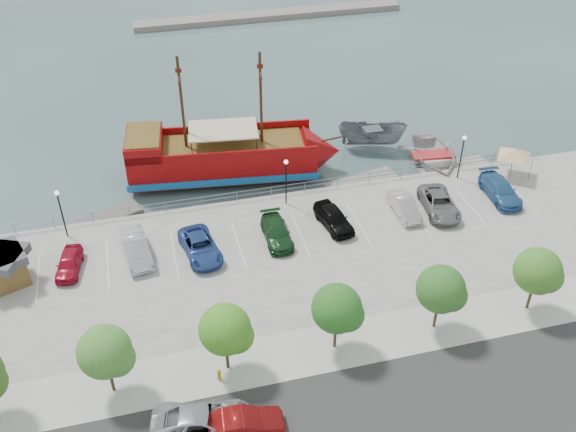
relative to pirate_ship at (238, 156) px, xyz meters
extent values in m
plane|color=#324A4A|center=(2.79, -13.38, -2.09)|extent=(160.00, 160.00, 0.00)
cube|color=#303030|center=(2.79, -29.38, -1.08)|extent=(100.00, 8.00, 0.04)
cube|color=beige|center=(2.79, -23.38, -1.08)|extent=(100.00, 4.00, 0.05)
cylinder|color=slate|center=(2.79, -5.58, -0.14)|extent=(50.00, 0.06, 0.06)
cylinder|color=slate|center=(2.79, -5.58, -0.54)|extent=(50.00, 0.06, 0.06)
cube|color=gray|center=(12.79, 41.62, -1.69)|extent=(40.00, 3.00, 0.80)
cube|color=maroon|center=(-1.42, 0.18, -0.10)|extent=(17.34, 7.31, 2.73)
cube|color=#145DA0|center=(-1.42, 0.18, -0.99)|extent=(17.69, 7.67, 0.63)
cone|color=maroon|center=(7.75, -0.98, -0.10)|extent=(3.97, 5.42, 5.04)
cube|color=maroon|center=(-8.20, 1.03, 2.00)|extent=(3.78, 5.61, 1.47)
cube|color=brown|center=(-8.20, 1.03, 2.79)|extent=(3.52, 5.16, 0.13)
cube|color=brown|center=(-0.90, 0.11, 1.32)|extent=(14.13, 6.30, 0.16)
cube|color=maroon|center=(-1.10, 2.68, 1.64)|extent=(16.71, 2.31, 0.74)
cube|color=maroon|center=(-1.74, -2.32, 1.64)|extent=(16.71, 2.31, 0.74)
cylinder|color=#382111|center=(2.23, -0.28, 5.58)|extent=(0.28, 0.28, 8.62)
cylinder|color=#382111|center=(-4.55, 0.57, 5.58)|extent=(0.28, 0.28, 8.62)
cylinder|color=#382111|center=(2.23, -0.28, 8.20)|extent=(0.54, 3.15, 0.15)
cylinder|color=#382111|center=(-4.55, 0.57, 8.20)|extent=(0.54, 3.15, 0.15)
cube|color=beige|center=(-1.21, 0.15, 2.84)|extent=(6.55, 4.72, 0.13)
cylinder|color=#382111|center=(8.48, -1.07, 1.16)|extent=(2.62, 0.49, 0.62)
imported|color=slate|center=(13.75, 1.62, -0.80)|extent=(7.13, 4.69, 2.58)
imported|color=beige|center=(18.33, -2.76, -1.29)|extent=(6.40, 8.35, 1.61)
cube|color=#66615A|center=(-12.46, -4.18, -1.91)|extent=(6.71, 4.32, 0.37)
cube|color=gray|center=(10.61, -4.18, -1.90)|extent=(7.20, 3.44, 0.40)
cube|color=gray|center=(19.93, -4.18, -1.90)|extent=(7.12, 2.84, 0.40)
cube|color=brown|center=(-19.34, -11.42, -0.07)|extent=(3.62, 3.62, 2.06)
cylinder|color=slate|center=(22.30, -6.64, -0.11)|extent=(0.07, 0.07, 1.97)
cylinder|color=slate|center=(24.60, -6.27, -0.11)|extent=(0.07, 0.07, 1.97)
cylinder|color=slate|center=(22.67, -8.93, -0.11)|extent=(0.07, 0.07, 1.97)
cylinder|color=slate|center=(24.97, -8.57, -0.11)|extent=(0.07, 0.07, 1.97)
pyramid|color=beige|center=(23.63, -7.60, 1.63)|extent=(4.30, 4.30, 0.80)
imported|color=#969BA5|center=(-7.27, -27.66, -0.26)|extent=(6.41, 3.85, 1.67)
imported|color=maroon|center=(-5.18, -28.27, -0.33)|extent=(4.76, 1.96, 1.53)
cylinder|color=#C18F18|center=(-5.89, -24.18, -0.77)|extent=(0.26, 0.26, 0.64)
sphere|color=#C18F18|center=(-5.89, -24.18, -0.43)|extent=(0.28, 0.28, 0.28)
cylinder|color=black|center=(-15.21, -6.88, 0.91)|extent=(0.12, 0.12, 4.00)
sphere|color=#FFF2CC|center=(-15.21, -6.88, 3.01)|extent=(0.36, 0.36, 0.36)
cylinder|color=black|center=(2.79, -6.88, 0.91)|extent=(0.12, 0.12, 4.00)
sphere|color=#FFF2CC|center=(2.79, -6.88, 3.01)|extent=(0.36, 0.36, 0.36)
cylinder|color=black|center=(18.79, -6.88, 0.91)|extent=(0.12, 0.12, 4.00)
sphere|color=#FFF2CC|center=(18.79, -6.88, 3.01)|extent=(0.36, 0.36, 0.36)
cylinder|color=#473321|center=(-12.21, -23.38, 0.01)|extent=(0.20, 0.20, 2.20)
sphere|color=#3C742A|center=(-12.21, -23.38, 2.31)|extent=(3.20, 3.20, 3.20)
sphere|color=#3C742A|center=(-11.61, -23.68, 1.91)|extent=(2.20, 2.20, 2.20)
cylinder|color=#473321|center=(-5.21, -23.38, 0.01)|extent=(0.20, 0.20, 2.20)
sphere|color=#3A791E|center=(-5.21, -23.38, 2.31)|extent=(3.20, 3.20, 3.20)
sphere|color=#3A791E|center=(-4.61, -23.68, 1.91)|extent=(2.20, 2.20, 2.20)
cylinder|color=#473321|center=(1.79, -23.38, 0.01)|extent=(0.20, 0.20, 2.20)
sphere|color=#255C1D|center=(1.79, -23.38, 2.31)|extent=(3.20, 3.20, 3.20)
sphere|color=#255C1D|center=(2.39, -23.68, 1.91)|extent=(2.20, 2.20, 2.20)
cylinder|color=#473321|center=(8.79, -23.38, 0.01)|extent=(0.20, 0.20, 2.20)
sphere|color=#2B5B21|center=(8.79, -23.38, 2.31)|extent=(3.20, 3.20, 3.20)
sphere|color=#2B5B21|center=(9.39, -23.68, 1.91)|extent=(2.20, 2.20, 2.20)
cylinder|color=#473321|center=(15.79, -23.38, 0.01)|extent=(0.20, 0.20, 2.20)
sphere|color=#386B22|center=(15.79, -23.38, 2.31)|extent=(3.20, 3.20, 3.20)
sphere|color=#386B22|center=(16.39, -23.68, 1.91)|extent=(2.20, 2.20, 2.20)
imported|color=#AB1026|center=(-14.90, -11.26, -0.42)|extent=(2.26, 4.19, 1.35)
imported|color=#B3BDC9|center=(-10.00, -10.90, -0.26)|extent=(2.42, 5.28, 1.68)
imported|color=navy|center=(-5.23, -11.85, -0.37)|extent=(3.21, 5.55, 1.46)
imported|color=#18431D|center=(0.83, -11.53, -0.40)|extent=(2.00, 4.82, 1.39)
imported|color=black|center=(5.72, -10.96, -0.30)|extent=(2.64, 4.91, 1.59)
imported|color=#C0B1B3|center=(11.92, -10.78, -0.37)|extent=(1.53, 4.38, 1.44)
imported|color=slate|center=(14.88, -11.18, -0.35)|extent=(3.15, 5.66, 1.50)
imported|color=#2E5F95|center=(20.82, -10.65, -0.33)|extent=(2.40, 5.39, 1.54)
camera|label=1|loc=(-8.31, -50.31, 30.30)|focal=40.00mm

